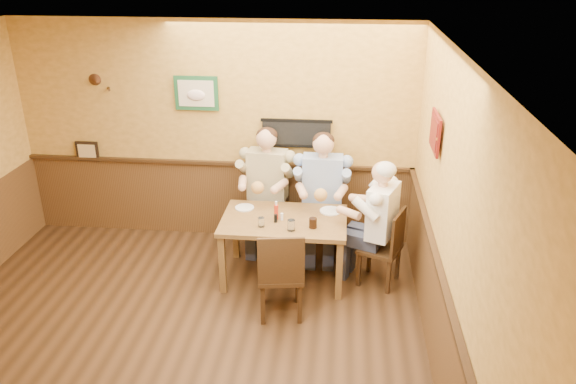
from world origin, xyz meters
name	(u,v)px	position (x,y,z in m)	size (l,w,h in m)	color
room	(169,184)	(0.14, 0.17, 1.69)	(5.02, 5.03, 2.81)	black
dining_table	(284,226)	(0.98, 1.50, 0.66)	(1.40, 0.90, 0.75)	brown
chair_back_left	(268,209)	(0.68, 2.28, 0.49)	(0.45, 0.45, 0.98)	#3B2613
chair_back_right	(322,216)	(1.37, 2.14, 0.49)	(0.46, 0.46, 0.99)	#3B2613
chair_right_end	(380,247)	(2.06, 1.48, 0.46)	(0.43, 0.43, 0.93)	#3B2613
chair_near_side	(281,272)	(1.02, 0.78, 0.50)	(0.46, 0.46, 1.00)	#3B2613
diner_tan_shirt	(268,194)	(0.68, 2.28, 0.70)	(0.65, 0.65, 1.41)	tan
diner_blue_polo	(322,200)	(1.37, 2.14, 0.70)	(0.65, 0.65, 1.41)	#859CC8
diner_white_elder	(381,231)	(2.06, 1.48, 0.66)	(0.61, 0.61, 1.32)	white
water_glass_left	(261,222)	(0.75, 1.28, 0.80)	(0.07, 0.07, 0.11)	white
water_glass_mid	(291,225)	(1.08, 1.22, 0.81)	(0.08, 0.08, 0.12)	white
cola_tumbler	(313,223)	(1.31, 1.31, 0.81)	(0.09, 0.09, 0.11)	black
hot_sauce_bottle	(276,211)	(0.89, 1.48, 0.85)	(0.05, 0.05, 0.19)	red
salt_shaker	(282,217)	(0.96, 1.47, 0.79)	(0.03, 0.03, 0.08)	white
pepper_shaker	(276,218)	(0.89, 1.40, 0.80)	(0.04, 0.04, 0.09)	black
plate_far_left	(245,208)	(0.49, 1.73, 0.76)	(0.22, 0.22, 0.01)	silver
plate_far_right	(331,211)	(1.49, 1.74, 0.76)	(0.25, 0.25, 0.02)	white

